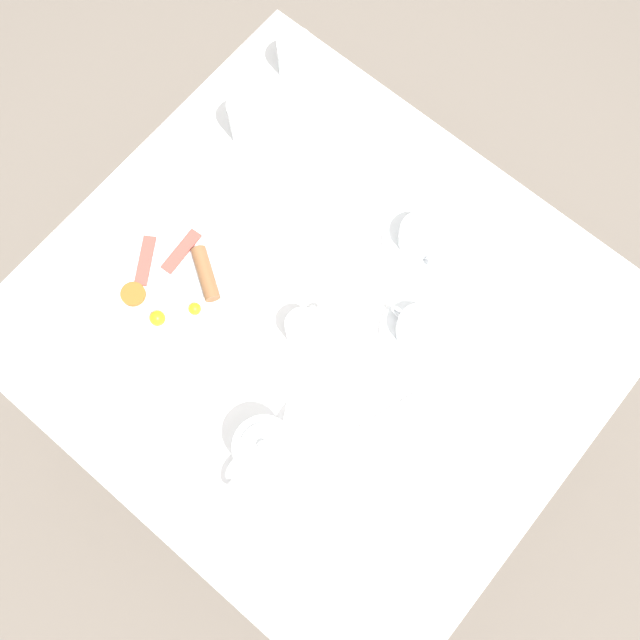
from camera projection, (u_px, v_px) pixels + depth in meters
ground_plane at (320, 395)px, 2.19m from camera, size 8.00×8.00×0.00m
table at (320, 333)px, 1.52m from camera, size 0.98×1.07×0.78m
breakfast_plate at (173, 287)px, 1.46m from camera, size 0.28×0.28×0.04m
teapot_near at (265, 450)px, 1.33m from camera, size 0.20×0.11×0.12m
teacup_with_saucer_left at (418, 329)px, 1.42m from camera, size 0.15×0.15×0.06m
teacup_with_saucer_right at (420, 237)px, 1.47m from camera, size 0.15×0.15×0.06m
water_glass_tall at (296, 56)px, 1.56m from camera, size 0.08×0.08×0.09m
water_glass_short at (248, 120)px, 1.51m from camera, size 0.08×0.08×0.11m
creamer_jug at (303, 328)px, 1.41m from camera, size 0.09×0.07×0.07m
napkin_folded at (412, 447)px, 1.38m from camera, size 0.17×0.20×0.01m
fork_by_plate at (147, 423)px, 1.39m from camera, size 0.05×0.18×0.00m
knife_by_plate at (542, 272)px, 1.48m from camera, size 0.19×0.08×0.00m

